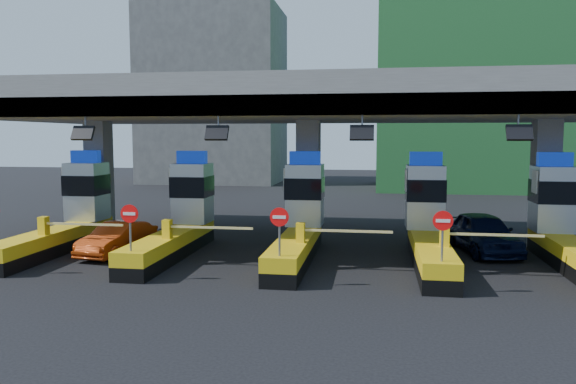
# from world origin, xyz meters

# --- Properties ---
(ground) EXTENTS (120.00, 120.00, 0.00)m
(ground) POSITION_xyz_m (0.00, 0.00, 0.00)
(ground) COLOR black
(ground) RESTS_ON ground
(toll_canopy) EXTENTS (28.00, 12.09, 7.00)m
(toll_canopy) POSITION_xyz_m (0.00, 2.87, 6.13)
(toll_canopy) COLOR slate
(toll_canopy) RESTS_ON ground
(toll_lane_far_left) EXTENTS (4.43, 8.00, 4.16)m
(toll_lane_far_left) POSITION_xyz_m (-10.00, 0.28, 1.40)
(toll_lane_far_left) COLOR black
(toll_lane_far_left) RESTS_ON ground
(toll_lane_left) EXTENTS (4.43, 8.00, 4.16)m
(toll_lane_left) POSITION_xyz_m (-5.00, 0.28, 1.40)
(toll_lane_left) COLOR black
(toll_lane_left) RESTS_ON ground
(toll_lane_center) EXTENTS (4.43, 8.00, 4.16)m
(toll_lane_center) POSITION_xyz_m (0.00, 0.28, 1.40)
(toll_lane_center) COLOR black
(toll_lane_center) RESTS_ON ground
(toll_lane_right) EXTENTS (4.43, 8.00, 4.16)m
(toll_lane_right) POSITION_xyz_m (5.00, 0.28, 1.40)
(toll_lane_right) COLOR black
(toll_lane_right) RESTS_ON ground
(toll_lane_far_right) EXTENTS (4.43, 8.00, 4.16)m
(toll_lane_far_right) POSITION_xyz_m (10.00, 0.28, 1.40)
(toll_lane_far_right) COLOR black
(toll_lane_far_right) RESTS_ON ground
(bg_building_scaffold) EXTENTS (18.00, 12.00, 28.00)m
(bg_building_scaffold) POSITION_xyz_m (12.00, 32.00, 14.00)
(bg_building_scaffold) COLOR #1E5926
(bg_building_scaffold) RESTS_ON ground
(bg_building_concrete) EXTENTS (14.00, 10.00, 18.00)m
(bg_building_concrete) POSITION_xyz_m (-14.00, 36.00, 9.00)
(bg_building_concrete) COLOR #4C4C49
(bg_building_concrete) RESTS_ON ground
(van) EXTENTS (2.81, 5.12, 1.65)m
(van) POSITION_xyz_m (7.39, 1.95, 0.82)
(van) COLOR black
(van) RESTS_ON ground
(red_car) EXTENTS (1.96, 4.15, 1.31)m
(red_car) POSITION_xyz_m (-7.32, -0.77, 0.66)
(red_car) COLOR #AA350D
(red_car) RESTS_ON ground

